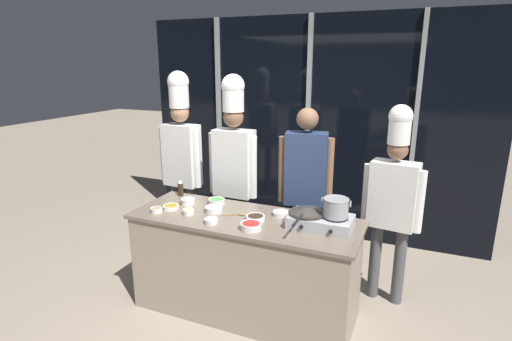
% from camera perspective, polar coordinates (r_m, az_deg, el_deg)
% --- Properties ---
extents(ground_plane, '(24.00, 24.00, 0.00)m').
position_cam_1_polar(ground_plane, '(3.82, -1.55, -19.24)').
color(ground_plane, gray).
extents(window_wall_back, '(4.34, 0.09, 2.70)m').
position_cam_1_polar(window_wall_back, '(5.02, 7.50, 5.86)').
color(window_wall_back, black).
rests_on(window_wall_back, ground_plane).
extents(demo_counter, '(1.96, 0.71, 0.89)m').
position_cam_1_polar(demo_counter, '(3.58, -1.60, -13.35)').
color(demo_counter, gray).
rests_on(demo_counter, ground_plane).
extents(portable_stove, '(0.49, 0.32, 0.11)m').
position_cam_1_polar(portable_stove, '(3.22, 9.24, -7.17)').
color(portable_stove, '#B2B5BA').
rests_on(portable_stove, demo_counter).
extents(frying_pan, '(0.30, 0.52, 0.05)m').
position_cam_1_polar(frying_pan, '(3.21, 7.31, -5.63)').
color(frying_pan, '#38332D').
rests_on(frying_pan, portable_stove).
extents(stock_pot, '(0.22, 0.20, 0.15)m').
position_cam_1_polar(stock_pot, '(3.15, 11.35, -5.16)').
color(stock_pot, '#93969B').
rests_on(stock_pot, portable_stove).
extents(squeeze_bottle_soy, '(0.05, 0.05, 0.16)m').
position_cam_1_polar(squeeze_bottle_soy, '(3.97, -10.74, -2.47)').
color(squeeze_bottle_soy, '#332319').
rests_on(squeeze_bottle_soy, demo_counter).
extents(prep_bowl_noodles, '(0.15, 0.15, 0.05)m').
position_cam_1_polar(prep_bowl_noodles, '(3.52, -6.05, -5.47)').
color(prep_bowl_noodles, white).
rests_on(prep_bowl_noodles, demo_counter).
extents(prep_bowl_mushrooms, '(0.10, 0.10, 0.04)m').
position_cam_1_polar(prep_bowl_mushrooms, '(3.61, -14.03, -5.43)').
color(prep_bowl_mushrooms, white).
rests_on(prep_bowl_mushrooms, demo_counter).
extents(prep_bowl_onion, '(0.11, 0.11, 0.04)m').
position_cam_1_polar(prep_bowl_onion, '(3.29, -6.41, -7.11)').
color(prep_bowl_onion, white).
rests_on(prep_bowl_onion, demo_counter).
extents(prep_bowl_soy_glaze, '(0.16, 0.16, 0.04)m').
position_cam_1_polar(prep_bowl_soy_glaze, '(3.33, -0.10, -6.73)').
color(prep_bowl_soy_glaze, white).
rests_on(prep_bowl_soy_glaze, demo_counter).
extents(prep_bowl_bell_pepper, '(0.17, 0.17, 0.06)m').
position_cam_1_polar(prep_bowl_bell_pepper, '(3.15, -0.73, -7.88)').
color(prep_bowl_bell_pepper, white).
rests_on(prep_bowl_bell_pepper, demo_counter).
extents(prep_bowl_ginger, '(0.10, 0.10, 0.05)m').
position_cam_1_polar(prep_bowl_ginger, '(3.50, -9.61, -5.79)').
color(prep_bowl_ginger, white).
rests_on(prep_bowl_ginger, demo_counter).
extents(prep_bowl_carrots, '(0.14, 0.14, 0.04)m').
position_cam_1_polar(prep_bowl_carrots, '(3.65, -12.06, -5.09)').
color(prep_bowl_carrots, white).
rests_on(prep_bowl_carrots, demo_counter).
extents(prep_bowl_scallions, '(0.15, 0.15, 0.05)m').
position_cam_1_polar(prep_bowl_scallions, '(3.71, -5.65, -4.36)').
color(prep_bowl_scallions, white).
rests_on(prep_bowl_scallions, demo_counter).
extents(prep_bowl_chicken, '(0.14, 0.14, 0.04)m').
position_cam_1_polar(prep_bowl_chicken, '(3.43, 3.55, -6.09)').
color(prep_bowl_chicken, white).
rests_on(prep_bowl_chicken, demo_counter).
extents(prep_bowl_garlic, '(0.13, 0.13, 0.05)m').
position_cam_1_polar(prep_bowl_garlic, '(3.74, -9.69, -4.32)').
color(prep_bowl_garlic, white).
rests_on(prep_bowl_garlic, demo_counter).
extents(serving_spoon_slotted, '(0.19, 0.13, 0.02)m').
position_cam_1_polar(serving_spoon_slotted, '(3.44, -2.54, -6.28)').
color(serving_spoon_slotted, olive).
rests_on(serving_spoon_slotted, demo_counter).
extents(chef_head, '(0.52, 0.23, 2.07)m').
position_cam_1_polar(chef_head, '(4.42, -10.61, 2.95)').
color(chef_head, '#4C4C51').
rests_on(chef_head, ground_plane).
extents(chef_sous, '(0.53, 0.23, 2.05)m').
position_cam_1_polar(chef_sous, '(4.01, -3.17, 1.75)').
color(chef_sous, '#232326').
rests_on(chef_sous, ground_plane).
extents(person_guest, '(0.50, 0.27, 1.76)m').
position_cam_1_polar(person_guest, '(3.80, 7.08, -1.33)').
color(person_guest, '#2D3856').
rests_on(person_guest, ground_plane).
extents(chef_line, '(0.52, 0.26, 1.82)m').
position_cam_1_polar(chef_line, '(3.71, 19.04, -3.07)').
color(chef_line, '#4C4C51').
rests_on(chef_line, ground_plane).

